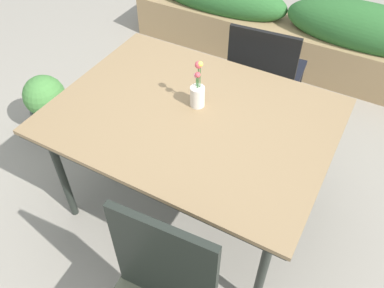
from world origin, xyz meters
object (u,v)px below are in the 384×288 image
object	(u,v)px
potted_plant	(48,105)
flower_vase	(198,92)
dining_table	(192,122)
planter_box	(286,29)
chair_far_side	(265,71)

from	to	relation	value
potted_plant	flower_vase	bearing A→B (deg)	-0.11
dining_table	potted_plant	xyz separation A→B (m)	(-1.25, 0.08, -0.45)
planter_box	potted_plant	world-z (taller)	planter_box
dining_table	chair_far_side	bearing A→B (deg)	84.99
flower_vase	dining_table	bearing A→B (deg)	-81.79
dining_table	chair_far_side	size ratio (longest dim) A/B	1.64
chair_far_side	planter_box	xyz separation A→B (m)	(-0.14, 0.94, -0.17)
chair_far_side	flower_vase	xyz separation A→B (m)	(-0.09, -0.83, 0.34)
dining_table	planter_box	xyz separation A→B (m)	(-0.06, 1.84, -0.38)
planter_box	potted_plant	size ratio (longest dim) A/B	5.82
flower_vase	potted_plant	world-z (taller)	flower_vase
chair_far_side	planter_box	world-z (taller)	chair_far_side
flower_vase	planter_box	size ratio (longest dim) A/B	0.09
dining_table	chair_far_side	world-z (taller)	chair_far_side
dining_table	flower_vase	bearing A→B (deg)	98.21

